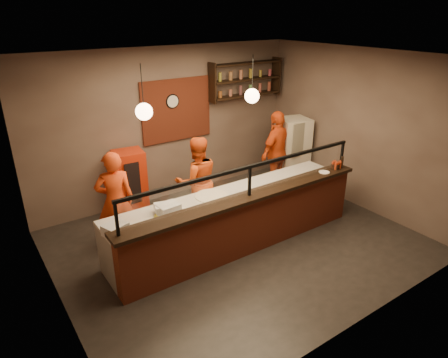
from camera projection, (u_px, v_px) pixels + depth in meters
floor at (237, 243)px, 7.15m from camera, size 6.00×6.00×0.00m
ceiling at (240, 57)px, 5.89m from camera, size 6.00×6.00×0.00m
wall_back at (168, 125)px, 8.41m from camera, size 6.00×0.00×6.00m
wall_left at (45, 206)px, 4.96m from camera, size 0.00×5.00×5.00m
wall_right at (358, 130)px, 8.08m from camera, size 0.00×5.00×5.00m
wall_front at (367, 220)px, 4.63m from camera, size 6.00×0.00×6.00m
brick_patch at (177, 110)px, 8.38m from camera, size 1.60×0.04×1.30m
service_counter at (248, 225)px, 6.73m from camera, size 4.60×0.25×1.00m
counter_ledge at (249, 197)px, 6.52m from camera, size 4.70×0.37×0.06m
worktop_cabinet at (231, 217)px, 7.13m from camera, size 4.60×0.75×0.85m
worktop at (231, 195)px, 6.96m from camera, size 4.60×0.75×0.05m
sneeze_guard at (250, 178)px, 6.38m from camera, size 4.50×0.05×0.52m
wall_shelving at (246, 79)px, 8.95m from camera, size 1.84×0.28×0.85m
wall_clock at (172, 101)px, 8.24m from camera, size 0.30×0.04×0.30m
pendant_left at (144, 112)px, 5.52m from camera, size 0.24×0.24×0.77m
pendant_right at (252, 96)px, 6.51m from camera, size 0.24×0.24×0.77m
cook_left at (115, 201)px, 6.73m from camera, size 0.72×0.56×1.75m
cook_mid at (197, 182)px, 7.48m from camera, size 0.98×0.85×1.75m
cook_right at (277, 152)px, 8.86m from camera, size 1.17×0.72×1.85m
fridge at (292, 152)px, 9.27m from camera, size 0.79×0.75×1.59m
red_cooler at (131, 183)px, 7.96m from camera, size 0.63×0.59×1.33m
pizza_dough at (211, 196)px, 6.84m from camera, size 0.58×0.58×0.01m
prep_tub_a at (165, 209)px, 6.24m from camera, size 0.36×0.32×0.15m
prep_tub_b at (168, 209)px, 6.22m from camera, size 0.35×0.29×0.17m
prep_tub_c at (115, 229)px, 5.67m from camera, size 0.39×0.35×0.16m
rolling_pin at (161, 211)px, 6.26m from camera, size 0.34×0.25×0.06m
condiment_caddy at (336, 166)px, 7.58m from camera, size 0.19×0.16×0.09m
pepper_mill at (342, 162)px, 7.58m from camera, size 0.05×0.05×0.23m
small_plate at (324, 172)px, 7.40m from camera, size 0.25×0.25×0.01m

